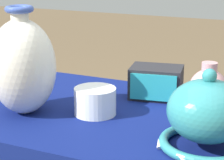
{
  "coord_description": "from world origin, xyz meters",
  "views": [
    {
      "loc": [
        0.45,
        -1.05,
        1.19
      ],
      "look_at": [
        0.0,
        -0.08,
        0.88
      ],
      "focal_mm": 70.0,
      "sensor_mm": 36.0,
      "label": 1
    }
  ],
  "objects_px": {
    "vase_tall_bulbous": "(23,66)",
    "mosaic_tile_box": "(156,82)",
    "vase_dome_bell": "(207,116)",
    "pot_squat_porcelain": "(95,101)",
    "jar_round_rose": "(208,92)"
  },
  "relations": [
    {
      "from": "vase_tall_bulbous",
      "to": "mosaic_tile_box",
      "type": "distance_m",
      "value": 0.41
    },
    {
      "from": "vase_dome_bell",
      "to": "pot_squat_porcelain",
      "type": "distance_m",
      "value": 0.34
    },
    {
      "from": "vase_dome_bell",
      "to": "pot_squat_porcelain",
      "type": "height_order",
      "value": "vase_dome_bell"
    },
    {
      "from": "mosaic_tile_box",
      "to": "jar_round_rose",
      "type": "height_order",
      "value": "jar_round_rose"
    },
    {
      "from": "vase_tall_bulbous",
      "to": "pot_squat_porcelain",
      "type": "relative_size",
      "value": 2.57
    },
    {
      "from": "vase_tall_bulbous",
      "to": "vase_dome_bell",
      "type": "distance_m",
      "value": 0.51
    },
    {
      "from": "vase_dome_bell",
      "to": "vase_tall_bulbous",
      "type": "bearing_deg",
      "value": 177.92
    },
    {
      "from": "jar_round_rose",
      "to": "vase_tall_bulbous",
      "type": "bearing_deg",
      "value": -158.2
    },
    {
      "from": "mosaic_tile_box",
      "to": "vase_tall_bulbous",
      "type": "bearing_deg",
      "value": -146.48
    },
    {
      "from": "vase_tall_bulbous",
      "to": "vase_dome_bell",
      "type": "height_order",
      "value": "vase_tall_bulbous"
    },
    {
      "from": "vase_tall_bulbous",
      "to": "vase_dome_bell",
      "type": "relative_size",
      "value": 1.31
    },
    {
      "from": "vase_dome_bell",
      "to": "jar_round_rose",
      "type": "distance_m",
      "value": 0.21
    },
    {
      "from": "vase_tall_bulbous",
      "to": "pot_squat_porcelain",
      "type": "distance_m",
      "value": 0.22
    },
    {
      "from": "vase_dome_bell",
      "to": "jar_round_rose",
      "type": "xyz_separation_m",
      "value": [
        -0.04,
        0.21,
        -0.01
      ]
    },
    {
      "from": "vase_tall_bulbous",
      "to": "mosaic_tile_box",
      "type": "relative_size",
      "value": 1.72
    }
  ]
}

